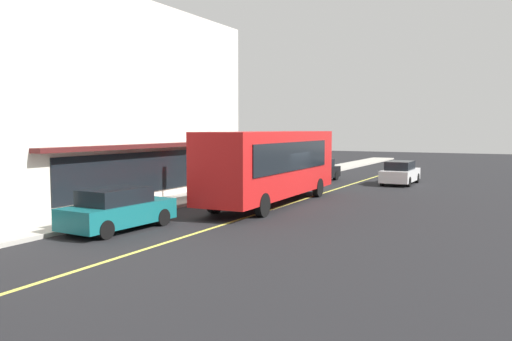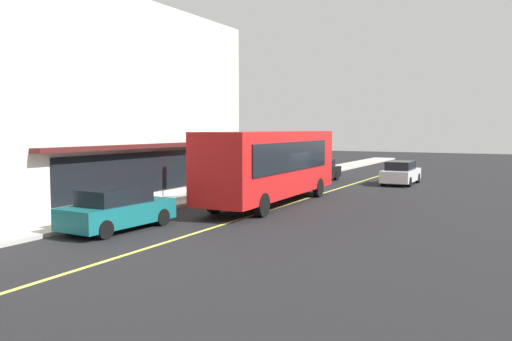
{
  "view_description": "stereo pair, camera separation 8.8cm",
  "coord_description": "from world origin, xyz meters",
  "px_view_note": "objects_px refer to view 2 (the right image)",
  "views": [
    {
      "loc": [
        -22.93,
        -10.11,
        3.62
      ],
      "look_at": [
        -0.48,
        1.56,
        1.6
      ],
      "focal_mm": 36.58,
      "sensor_mm": 36.0,
      "label": 1
    },
    {
      "loc": [
        -22.89,
        -10.19,
        3.62
      ],
      "look_at": [
        -0.48,
        1.56,
        1.6
      ],
      "focal_mm": 36.58,
      "sensor_mm": 36.0,
      "label": 2
    }
  ],
  "objects_px": {
    "traffic_light": "(201,151)",
    "car_black": "(318,171)",
    "car_white": "(401,173)",
    "bus": "(272,163)",
    "car_teal": "(117,209)",
    "pedestrian_by_curb": "(254,170)"
  },
  "relations": [
    {
      "from": "car_teal",
      "to": "car_black",
      "type": "height_order",
      "value": "same"
    },
    {
      "from": "bus",
      "to": "car_black",
      "type": "distance_m",
      "value": 11.62
    },
    {
      "from": "car_black",
      "to": "bus",
      "type": "bearing_deg",
      "value": -169.96
    },
    {
      "from": "bus",
      "to": "traffic_light",
      "type": "bearing_deg",
      "value": 99.05
    },
    {
      "from": "traffic_light",
      "to": "car_black",
      "type": "relative_size",
      "value": 0.73
    },
    {
      "from": "traffic_light",
      "to": "pedestrian_by_curb",
      "type": "relative_size",
      "value": 1.96
    },
    {
      "from": "car_black",
      "to": "traffic_light",
      "type": "bearing_deg",
      "value": 171.92
    },
    {
      "from": "bus",
      "to": "car_teal",
      "type": "distance_m",
      "value": 8.72
    },
    {
      "from": "car_teal",
      "to": "pedestrian_by_curb",
      "type": "xyz_separation_m",
      "value": [
        13.59,
        1.63,
        0.39
      ]
    },
    {
      "from": "car_teal",
      "to": "car_white",
      "type": "bearing_deg",
      "value": -15.38
    },
    {
      "from": "car_teal",
      "to": "bus",
      "type": "bearing_deg",
      "value": -14.09
    },
    {
      "from": "bus",
      "to": "pedestrian_by_curb",
      "type": "relative_size",
      "value": 6.85
    },
    {
      "from": "traffic_light",
      "to": "car_black",
      "type": "xyz_separation_m",
      "value": [
        11.97,
        -1.7,
        -1.79
      ]
    },
    {
      "from": "bus",
      "to": "pedestrian_by_curb",
      "type": "xyz_separation_m",
      "value": [
        5.21,
        3.74,
        -0.86
      ]
    },
    {
      "from": "pedestrian_by_curb",
      "to": "car_white",
      "type": "bearing_deg",
      "value": -46.69
    },
    {
      "from": "car_teal",
      "to": "traffic_light",
      "type": "bearing_deg",
      "value": 11.69
    },
    {
      "from": "traffic_light",
      "to": "pedestrian_by_curb",
      "type": "xyz_separation_m",
      "value": [
        5.81,
        0.02,
        -1.41
      ]
    },
    {
      "from": "traffic_light",
      "to": "car_teal",
      "type": "bearing_deg",
      "value": -168.31
    },
    {
      "from": "traffic_light",
      "to": "pedestrian_by_curb",
      "type": "distance_m",
      "value": 5.97
    },
    {
      "from": "car_teal",
      "to": "car_black",
      "type": "xyz_separation_m",
      "value": [
        19.75,
        -0.09,
        0.0
      ]
    },
    {
      "from": "traffic_light",
      "to": "car_white",
      "type": "height_order",
      "value": "traffic_light"
    },
    {
      "from": "pedestrian_by_curb",
      "to": "traffic_light",
      "type": "bearing_deg",
      "value": -179.77
    }
  ]
}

